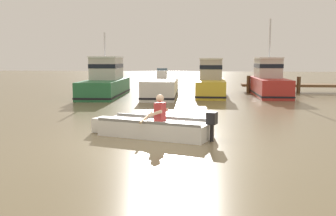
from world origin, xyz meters
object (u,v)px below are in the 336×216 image
(rowboat_with_person, at_px, (153,127))
(moored_boat_white, at_px, (161,88))
(moored_boat_green, at_px, (106,82))
(moored_boat_red, at_px, (268,81))
(moored_boat_yellow, at_px, (211,82))

(rowboat_with_person, distance_m, moored_boat_white, 11.48)
(moored_boat_green, height_order, moored_boat_red, moored_boat_red)
(moored_boat_white, distance_m, moored_boat_red, 6.44)
(moored_boat_yellow, xyz_separation_m, moored_boat_red, (3.41, 0.66, 0.03))
(moored_boat_green, distance_m, moored_boat_white, 3.29)
(moored_boat_green, xyz_separation_m, moored_boat_white, (3.27, 0.13, -0.35))
(rowboat_with_person, height_order, moored_boat_green, moored_boat_green)
(moored_boat_white, bearing_deg, moored_boat_red, 14.35)
(moored_boat_green, bearing_deg, moored_boat_white, 2.31)
(rowboat_with_person, height_order, moored_boat_yellow, moored_boat_yellow)
(moored_boat_green, relative_size, moored_boat_red, 1.05)
(rowboat_with_person, height_order, moored_boat_white, moored_boat_white)
(moored_boat_red, bearing_deg, moored_boat_yellow, -169.06)
(moored_boat_yellow, bearing_deg, moored_boat_green, -170.06)
(rowboat_with_person, height_order, moored_boat_red, moored_boat_red)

